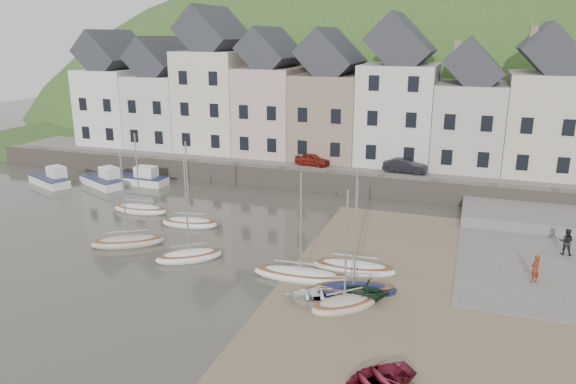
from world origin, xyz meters
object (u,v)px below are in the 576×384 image
at_px(person_dark, 566,242).
at_px(car_left, 312,160).
at_px(rowboat_white, 318,295).
at_px(rowboat_green, 365,290).
at_px(person_red, 535,269).
at_px(car_right, 405,166).
at_px(rowboat_red, 377,378).
at_px(sailboat_0, 140,209).

xyz_separation_m(person_dark, car_left, (-19.53, 11.54, 1.19)).
height_order(person_dark, car_left, car_left).
xyz_separation_m(rowboat_white, rowboat_green, (2.24, 0.83, 0.28)).
relative_size(rowboat_green, person_red, 1.51).
bearing_deg(car_left, car_right, -82.16).
distance_m(person_red, person_dark, 5.24).
relative_size(rowboat_red, person_red, 1.96).
bearing_deg(sailboat_0, rowboat_green, -24.53).
relative_size(sailboat_0, rowboat_white, 1.89).
distance_m(person_red, car_right, 18.72).
relative_size(sailboat_0, car_right, 1.68).
bearing_deg(car_right, rowboat_green, -173.10).
bearing_deg(car_left, rowboat_white, -154.82).
height_order(sailboat_0, car_right, sailboat_0).
bearing_deg(sailboat_0, rowboat_white, -29.54).
bearing_deg(rowboat_red, car_right, 142.29).
bearing_deg(car_right, sailboat_0, 129.50).
relative_size(rowboat_red, car_right, 0.82).
bearing_deg(sailboat_0, car_right, 34.83).
height_order(rowboat_white, person_red, person_red).
distance_m(sailboat_0, car_right, 22.28).
bearing_deg(rowboat_white, sailboat_0, -139.42).
xyz_separation_m(rowboat_white, rowboat_red, (4.01, -5.76, -0.03)).
xyz_separation_m(sailboat_0, rowboat_red, (20.81, -15.28, 0.11)).
height_order(rowboat_white, car_left, car_left).
xyz_separation_m(sailboat_0, rowboat_white, (16.81, -9.52, 0.14)).
bearing_deg(rowboat_green, sailboat_0, -117.56).
distance_m(rowboat_green, person_red, 9.65).
bearing_deg(person_dark, rowboat_white, 50.36).
height_order(sailboat_0, person_dark, sailboat_0).
relative_size(sailboat_0, rowboat_red, 2.06).
bearing_deg(person_red, rowboat_white, -13.48).
distance_m(rowboat_green, car_left, 23.30).
height_order(rowboat_red, person_red, person_red).
relative_size(rowboat_green, car_left, 0.74).
bearing_deg(person_dark, sailboat_0, 12.32).
bearing_deg(sailboat_0, person_red, -7.64).
bearing_deg(rowboat_green, rowboat_white, -72.66).
bearing_deg(rowboat_white, person_red, 99.39).
height_order(rowboat_green, rowboat_red, rowboat_green).
bearing_deg(rowboat_white, car_right, 156.48).
height_order(rowboat_green, person_red, person_red).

